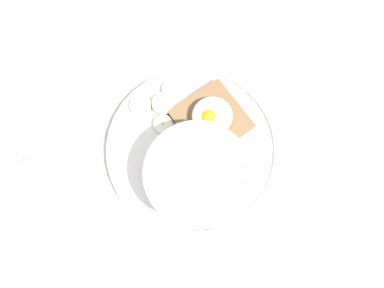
{
  "coord_description": "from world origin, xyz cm",
  "views": [
    {
      "loc": [
        7.82,
        11.64,
        57.04
      ],
      "look_at": [
        0.0,
        0.0,
        5.0
      ],
      "focal_mm": 35.0,
      "sensor_mm": 36.0,
      "label": 1
    }
  ],
  "objects_px": {
    "banana_slice_left": "(164,104)",
    "knife": "(59,149)",
    "banana_slice_front": "(163,125)",
    "poached_egg": "(212,116)",
    "banana_slice_back": "(140,106)",
    "banana_slice_right": "(172,90)",
    "toast_slice": "(212,120)",
    "oatmeal_bowl": "(197,176)"
  },
  "relations": [
    {
      "from": "oatmeal_bowl",
      "to": "poached_egg",
      "type": "relative_size",
      "value": 1.62
    },
    {
      "from": "banana_slice_left",
      "to": "knife",
      "type": "xyz_separation_m",
      "value": [
        0.17,
        -0.03,
        -0.01
      ]
    },
    {
      "from": "banana_slice_back",
      "to": "poached_egg",
      "type": "bearing_deg",
      "value": 133.02
    },
    {
      "from": "toast_slice",
      "to": "poached_egg",
      "type": "bearing_deg",
      "value": 5.55
    },
    {
      "from": "toast_slice",
      "to": "poached_egg",
      "type": "height_order",
      "value": "poached_egg"
    },
    {
      "from": "oatmeal_bowl",
      "to": "banana_slice_right",
      "type": "distance_m",
      "value": 0.15
    },
    {
      "from": "oatmeal_bowl",
      "to": "banana_slice_back",
      "type": "distance_m",
      "value": 0.14
    },
    {
      "from": "poached_egg",
      "to": "knife",
      "type": "bearing_deg",
      "value": -24.04
    },
    {
      "from": "toast_slice",
      "to": "banana_slice_back",
      "type": "height_order",
      "value": "toast_slice"
    },
    {
      "from": "banana_slice_front",
      "to": "toast_slice",
      "type": "bearing_deg",
      "value": 150.7
    },
    {
      "from": "poached_egg",
      "to": "banana_slice_left",
      "type": "height_order",
      "value": "poached_egg"
    },
    {
      "from": "poached_egg",
      "to": "banana_slice_left",
      "type": "relative_size",
      "value": 1.86
    },
    {
      "from": "oatmeal_bowl",
      "to": "banana_slice_right",
      "type": "xyz_separation_m",
      "value": [
        -0.05,
        -0.14,
        -0.02
      ]
    },
    {
      "from": "oatmeal_bowl",
      "to": "banana_slice_left",
      "type": "height_order",
      "value": "oatmeal_bowl"
    },
    {
      "from": "banana_slice_front",
      "to": "banana_slice_left",
      "type": "xyz_separation_m",
      "value": [
        -0.02,
        -0.03,
        0.0
      ]
    },
    {
      "from": "toast_slice",
      "to": "banana_slice_right",
      "type": "height_order",
      "value": "toast_slice"
    },
    {
      "from": "oatmeal_bowl",
      "to": "knife",
      "type": "xyz_separation_m",
      "value": [
        0.15,
        -0.16,
        -0.04
      ]
    },
    {
      "from": "poached_egg",
      "to": "knife",
      "type": "xyz_separation_m",
      "value": [
        0.21,
        -0.09,
        -0.04
      ]
    },
    {
      "from": "banana_slice_back",
      "to": "banana_slice_right",
      "type": "bearing_deg",
      "value": 174.47
    },
    {
      "from": "oatmeal_bowl",
      "to": "toast_slice",
      "type": "height_order",
      "value": "oatmeal_bowl"
    },
    {
      "from": "oatmeal_bowl",
      "to": "banana_slice_right",
      "type": "height_order",
      "value": "oatmeal_bowl"
    },
    {
      "from": "banana_slice_back",
      "to": "banana_slice_right",
      "type": "relative_size",
      "value": 0.94
    },
    {
      "from": "banana_slice_front",
      "to": "banana_slice_right",
      "type": "distance_m",
      "value": 0.06
    },
    {
      "from": "oatmeal_bowl",
      "to": "toast_slice",
      "type": "bearing_deg",
      "value": -138.17
    },
    {
      "from": "banana_slice_left",
      "to": "toast_slice",
      "type": "bearing_deg",
      "value": 125.64
    },
    {
      "from": "toast_slice",
      "to": "knife",
      "type": "distance_m",
      "value": 0.23
    },
    {
      "from": "oatmeal_bowl",
      "to": "poached_egg",
      "type": "distance_m",
      "value": 0.09
    },
    {
      "from": "knife",
      "to": "banana_slice_back",
      "type": "bearing_deg",
      "value": 173.91
    },
    {
      "from": "banana_slice_front",
      "to": "poached_egg",
      "type": "bearing_deg",
      "value": 150.11
    },
    {
      "from": "oatmeal_bowl",
      "to": "banana_slice_front",
      "type": "height_order",
      "value": "oatmeal_bowl"
    },
    {
      "from": "oatmeal_bowl",
      "to": "banana_slice_left",
      "type": "distance_m",
      "value": 0.13
    },
    {
      "from": "banana_slice_left",
      "to": "banana_slice_back",
      "type": "bearing_deg",
      "value": -29.54
    },
    {
      "from": "poached_egg",
      "to": "banana_slice_right",
      "type": "xyz_separation_m",
      "value": [
        0.02,
        -0.07,
        -0.02
      ]
    },
    {
      "from": "banana_slice_left",
      "to": "knife",
      "type": "bearing_deg",
      "value": -10.88
    },
    {
      "from": "banana_slice_front",
      "to": "knife",
      "type": "xyz_separation_m",
      "value": [
        0.15,
        -0.06,
        -0.01
      ]
    },
    {
      "from": "banana_slice_front",
      "to": "banana_slice_back",
      "type": "distance_m",
      "value": 0.05
    },
    {
      "from": "banana_slice_left",
      "to": "knife",
      "type": "relative_size",
      "value": 0.33
    },
    {
      "from": "banana_slice_left",
      "to": "banana_slice_right",
      "type": "height_order",
      "value": "banana_slice_left"
    },
    {
      "from": "banana_slice_left",
      "to": "banana_slice_back",
      "type": "distance_m",
      "value": 0.04
    },
    {
      "from": "oatmeal_bowl",
      "to": "banana_slice_front",
      "type": "distance_m",
      "value": 0.1
    },
    {
      "from": "toast_slice",
      "to": "banana_slice_back",
      "type": "distance_m",
      "value": 0.11
    },
    {
      "from": "banana_slice_right",
      "to": "knife",
      "type": "distance_m",
      "value": 0.19
    }
  ]
}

